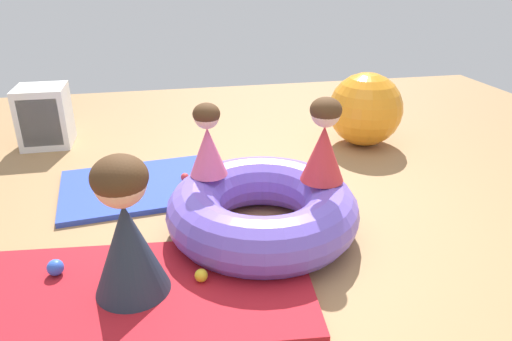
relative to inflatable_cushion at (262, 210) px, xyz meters
name	(u,v)px	position (x,y,z in m)	size (l,w,h in m)	color
ground_plane	(270,239)	(0.03, -0.07, -0.17)	(8.00, 8.00, 0.00)	#9E7549
gym_mat_far_right	(143,186)	(-0.76, 0.84, -0.15)	(1.21, 0.88, 0.04)	#2D47B7
gym_mat_near_left	(134,292)	(-0.79, -0.46, -0.15)	(1.88, 0.89, 0.04)	#B21923
inflatable_cushion	(262,210)	(0.00, 0.00, 0.00)	(1.21, 1.21, 0.35)	#7056D1
child_in_red	(324,141)	(0.38, 0.00, 0.43)	(0.29, 0.29, 0.53)	red
child_in_pink	(208,141)	(-0.30, 0.23, 0.40)	(0.34, 0.34, 0.47)	#E5608E
adult_seated	(126,229)	(-0.79, -0.46, 0.23)	(0.45, 0.45, 0.75)	#232D3D
play_ball_pink	(126,190)	(-0.87, 0.66, -0.09)	(0.09, 0.09, 0.09)	pink
play_ball_yellow	(201,275)	(-0.44, -0.46, -0.10)	(0.07, 0.07, 0.07)	yellow
play_ball_green	(113,173)	(-0.99, 0.97, -0.09)	(0.09, 0.09, 0.09)	green
play_ball_red	(185,177)	(-0.44, 0.82, -0.10)	(0.06, 0.06, 0.06)	red
play_ball_blue	(55,267)	(-1.21, -0.24, -0.09)	(0.09, 0.09, 0.09)	blue
exercise_ball_large	(365,109)	(1.30, 1.41, 0.17)	(0.69, 0.69, 0.69)	orange
storage_cube	(44,117)	(-1.65, 1.99, 0.11)	(0.44, 0.44, 0.56)	silver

